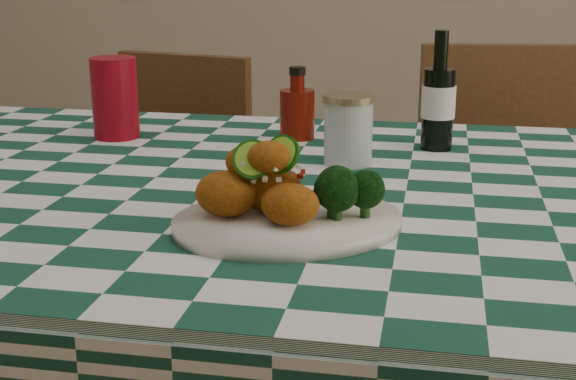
% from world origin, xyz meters
% --- Properties ---
extents(plate, '(0.39, 0.35, 0.02)m').
position_xyz_m(plate, '(0.06, -0.21, 0.80)').
color(plate, silver).
rests_on(plate, dining_table).
extents(fried_chicken_pile, '(0.16, 0.12, 0.10)m').
position_xyz_m(fried_chicken_pile, '(0.03, -0.21, 0.86)').
color(fried_chicken_pile, '#99520E').
rests_on(fried_chicken_pile, plate).
extents(broccoli_side, '(0.09, 0.09, 0.07)m').
position_xyz_m(broccoli_side, '(0.14, -0.20, 0.84)').
color(broccoli_side, black).
rests_on(broccoli_side, plate).
extents(red_tumbler, '(0.10, 0.10, 0.16)m').
position_xyz_m(red_tumbler, '(-0.38, 0.26, 0.87)').
color(red_tumbler, maroon).
rests_on(red_tumbler, dining_table).
extents(ketchup_bottle, '(0.09, 0.09, 0.14)m').
position_xyz_m(ketchup_bottle, '(-0.03, 0.32, 0.86)').
color(ketchup_bottle, '#620E04').
rests_on(ketchup_bottle, dining_table).
extents(mason_jar, '(0.09, 0.09, 0.12)m').
position_xyz_m(mason_jar, '(0.10, 0.15, 0.85)').
color(mason_jar, '#B2BCBA').
rests_on(mason_jar, dining_table).
extents(beer_bottle, '(0.08, 0.08, 0.22)m').
position_xyz_m(beer_bottle, '(0.25, 0.29, 0.90)').
color(beer_bottle, black).
rests_on(beer_bottle, dining_table).
extents(wooden_chair_left, '(0.48, 0.49, 0.87)m').
position_xyz_m(wooden_chair_left, '(-0.49, 0.72, 0.44)').
color(wooden_chair_left, '#472814').
rests_on(wooden_chair_left, ground).
extents(wooden_chair_right, '(0.47, 0.49, 0.92)m').
position_xyz_m(wooden_chair_right, '(0.43, 0.67, 0.46)').
color(wooden_chair_right, '#472814').
rests_on(wooden_chair_right, ground).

